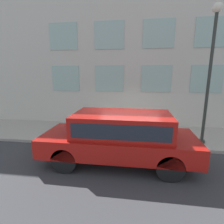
# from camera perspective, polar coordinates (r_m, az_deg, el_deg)

# --- Properties ---
(ground_plane) EXTENTS (80.00, 80.00, 0.00)m
(ground_plane) POSITION_cam_1_polar(r_m,az_deg,el_deg) (7.34, 5.43, -11.80)
(ground_plane) COLOR #38383A
(sidewalk) EXTENTS (3.08, 60.00, 0.12)m
(sidewalk) POSITION_cam_1_polar(r_m,az_deg,el_deg) (8.74, 5.93, -7.28)
(sidewalk) COLOR #A8A093
(sidewalk) RESTS_ON ground_plane
(building_facade) EXTENTS (0.33, 40.00, 10.12)m
(building_facade) POSITION_cam_1_polar(r_m,az_deg,el_deg) (10.12, 7.05, 24.10)
(building_facade) COLOR beige
(building_facade) RESTS_ON ground_plane
(fire_hydrant) EXTENTS (0.34, 0.45, 0.79)m
(fire_hydrant) POSITION_cam_1_polar(r_m,az_deg,el_deg) (7.57, 2.60, -6.64)
(fire_hydrant) COLOR gold
(fire_hydrant) RESTS_ON sidewalk
(person) EXTENTS (0.31, 0.20, 1.27)m
(person) POSITION_cam_1_polar(r_m,az_deg,el_deg) (7.85, -2.49, -3.23)
(person) COLOR #998466
(person) RESTS_ON sidewalk
(parked_truck_red_near) EXTENTS (1.98, 5.08, 1.74)m
(parked_truck_red_near) POSITION_cam_1_polar(r_m,az_deg,el_deg) (5.91, 2.65, -7.29)
(parked_truck_red_near) COLOR black
(parked_truck_red_near) RESTS_ON ground_plane
(street_lamp) EXTENTS (0.36, 0.36, 5.40)m
(street_lamp) POSITION_cam_1_polar(r_m,az_deg,el_deg) (7.98, 29.64, 14.31)
(street_lamp) COLOR #2D332D
(street_lamp) RESTS_ON sidewalk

